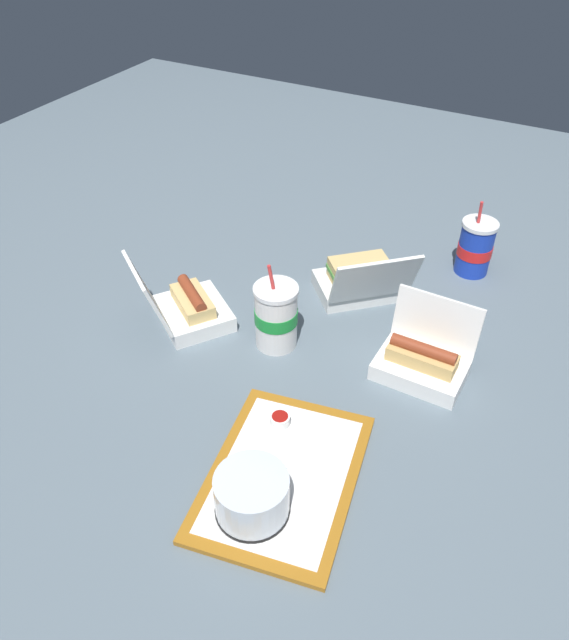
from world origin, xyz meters
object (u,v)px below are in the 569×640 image
cake_container (252,496)px  food_tray (283,476)px  ketchup_cup (280,420)px  clamshell_sandwich_center (360,280)px  plastic_fork (321,458)px  clamshell_hotdog_back (188,308)px  soda_cup_front (276,316)px  clamshell_hotdog_left (422,360)px  soda_cup_back (475,247)px

cake_container → food_tray: bearing=173.6°
ketchup_cup → clamshell_sandwich_center: bearing=-175.6°
plastic_fork → clamshell_hotdog_back: clamshell_hotdog_back is taller
food_tray → ketchup_cup: ketchup_cup is taller
ketchup_cup → clamshell_hotdog_back: (-0.19, -0.35, 0.01)m
ketchup_cup → clamshell_hotdog_back: size_ratio=0.15×
clamshell_sandwich_center → soda_cup_front: bearing=-19.7°
cake_container → ketchup_cup: size_ratio=3.25×
food_tray → clamshell_hotdog_left: bearing=161.0°
soda_cup_back → plastic_fork: bearing=-5.5°
ketchup_cup → clamshell_hotdog_back: 0.40m
cake_container → ketchup_cup: cake_container is taller
cake_container → soda_cup_front: (-0.41, -0.18, 0.03)m
plastic_fork → clamshell_sandwich_center: clamshell_sandwich_center is taller
food_tray → clamshell_sandwich_center: (-0.58, -0.10, 0.04)m
clamshell_hotdog_left → soda_cup_back: (-0.44, -0.01, 0.03)m
clamshell_sandwich_center → soda_cup_back: (-0.24, 0.22, 0.03)m
plastic_fork → clamshell_hotdog_back: size_ratio=0.42×
clamshell_sandwich_center → ketchup_cup: bearing=4.4°
clamshell_sandwich_center → clamshell_hotdog_left: 0.31m
ketchup_cup → soda_cup_front: 0.26m
soda_cup_front → ketchup_cup: bearing=30.5°
cake_container → clamshell_hotdog_left: bearing=163.3°
clamshell_sandwich_center → soda_cup_back: bearing=137.3°
ketchup_cup → clamshell_hotdog_left: bearing=145.5°
clamshell_hotdog_back → soda_cup_front: bearing=97.8°
cake_container → clamshell_hotdog_back: size_ratio=0.49×
food_tray → soda_cup_back: (-0.82, 0.12, 0.07)m
clamshell_hotdog_left → soda_cup_front: 0.33m
soda_cup_front → soda_cup_back: bearing=147.9°
food_tray → soda_cup_front: (-0.32, -0.19, 0.07)m
ketchup_cup → soda_cup_back: size_ratio=0.19×
soda_cup_back → ketchup_cup: bearing=-14.1°
cake_container → soda_cup_back: bearing=171.9°
soda_cup_front → clamshell_hotdog_back: bearing=-82.2°
ketchup_cup → plastic_fork: size_ratio=0.36×
plastic_fork → clamshell_hotdog_left: 0.33m
plastic_fork → soda_cup_back: soda_cup_back is taller
food_tray → plastic_fork: size_ratio=3.72×
cake_container → clamshell_sandwich_center: 0.68m
clamshell_hotdog_left → soda_cup_front: soda_cup_front is taller
cake_container → soda_cup_back: size_ratio=0.63×
plastic_fork → clamshell_hotdog_left: bearing=147.5°
cake_container → soda_cup_back: soda_cup_back is taller
ketchup_cup → cake_container: bearing=14.9°
plastic_fork → soda_cup_front: soda_cup_front is taller
cake_container → plastic_fork: 0.17m
food_tray → plastic_fork: (-0.06, 0.05, 0.01)m
plastic_fork → clamshell_sandwich_center: bearing=177.9°
clamshell_sandwich_center → cake_container: bearing=7.4°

